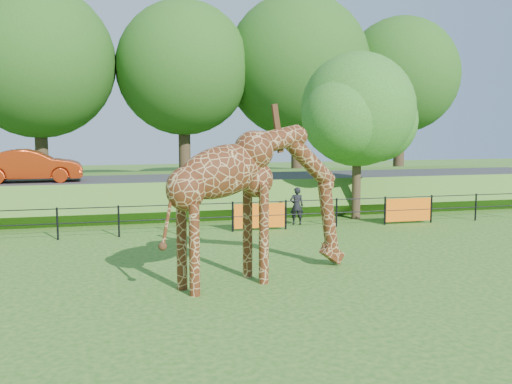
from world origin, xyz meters
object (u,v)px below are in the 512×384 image
giraffe (261,203)px  tree_east (360,114)px  car_red (31,166)px  visitor (297,206)px

giraffe → tree_east: size_ratio=0.80×
car_red → visitor: 11.48m
car_red → tree_east: tree_east is taller
giraffe → visitor: size_ratio=3.70×
giraffe → tree_east: 10.41m
giraffe → car_red: bearing=98.9°
giraffe → visitor: giraffe is taller
tree_east → giraffe: bearing=-127.7°
giraffe → car_red: (-6.92, 12.28, 0.18)m
giraffe → visitor: (3.32, 7.28, -1.20)m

